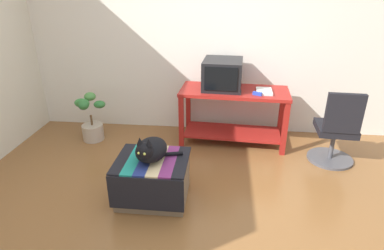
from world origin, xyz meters
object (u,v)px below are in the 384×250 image
tv_monitor (223,74)px  stapler (257,94)px  keyboard (225,92)px  desk (233,107)px  office_chair (336,132)px  book (264,91)px  potted_plant (91,121)px  ottoman_with_blanket (153,179)px  cat (151,150)px

tv_monitor → stapler: size_ratio=5.05×
stapler → keyboard: bearing=106.9°
desk → office_chair: (1.16, -0.42, -0.10)m
tv_monitor → book: size_ratio=2.06×
potted_plant → ottoman_with_blanket: bearing=-47.5°
stapler → book: bearing=-11.8°
ottoman_with_blanket → book: bearing=47.7°
tv_monitor → office_chair: bearing=-16.5°
cat → office_chair: size_ratio=0.51×
book → potted_plant: bearing=-176.6°
tv_monitor → office_chair: (1.31, -0.48, -0.51)m
desk → keyboard: 0.30m
book → office_chair: (0.80, -0.35, -0.35)m
keyboard → book: bearing=10.4°
cat → book: bearing=58.6°
desk → tv_monitor: size_ratio=2.46×
potted_plant → office_chair: 3.03m
desk → cat: bearing=-116.8°
keyboard → ottoman_with_blanket: 1.45m
cat → potted_plant: cat is taller
desk → keyboard: keyboard is taller
ottoman_with_blanket → potted_plant: bearing=132.5°
book → ottoman_with_blanket: book is taller
potted_plant → stapler: (2.12, -0.06, 0.47)m
cat → stapler: 1.55m
keyboard → potted_plant: keyboard is taller
ottoman_with_blanket → potted_plant: 1.61m
book → potted_plant: 2.26m
ottoman_with_blanket → office_chair: office_chair is taller
keyboard → cat: size_ratio=0.89×
desk → office_chair: size_ratio=1.54×
desk → cat: (-0.77, -1.32, 0.05)m
tv_monitor → book: (0.51, -0.12, -0.16)m
office_chair → desk: bearing=-16.4°
potted_plant → office_chair: bearing=-5.6°
tv_monitor → ottoman_with_blanket: (-0.62, -1.37, -0.68)m
keyboard → stapler: (0.39, -0.06, 0.01)m
tv_monitor → stapler: 0.51m
keyboard → book: (0.48, 0.06, 0.00)m
tv_monitor → keyboard: tv_monitor is taller
desk → book: 0.44m
cat → stapler: stapler is taller
keyboard → ottoman_with_blanket: size_ratio=0.59×
keyboard → stapler: bearing=-5.2°
desk → office_chair: office_chair is taller
desk → office_chair: bearing=-16.4°
book → ottoman_with_blanket: (-1.13, -1.24, -0.52)m
ottoman_with_blanket → office_chair: (1.93, 0.89, 0.17)m
keyboard → office_chair: size_ratio=0.45×
ottoman_with_blanket → cat: cat is taller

